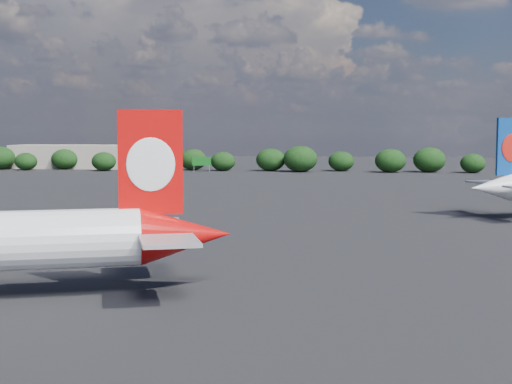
# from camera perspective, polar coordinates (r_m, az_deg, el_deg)

# --- Properties ---
(ground) EXTENTS (500.00, 500.00, 0.00)m
(ground) POSITION_cam_1_polar(r_m,az_deg,el_deg) (109.54, -5.80, -1.93)
(ground) COLOR black
(ground) RESTS_ON ground
(terminal_building) EXTENTS (42.00, 16.00, 8.00)m
(terminal_building) POSITION_cam_1_polar(r_m,az_deg,el_deg) (254.03, -14.23, 2.77)
(terminal_building) COLOR gray
(terminal_building) RESTS_ON ground
(highway_sign) EXTENTS (6.00, 0.30, 4.50)m
(highway_sign) POSITION_cam_1_polar(r_m,az_deg,el_deg) (226.29, -4.37, 2.43)
(highway_sign) COLOR #135F1A
(highway_sign) RESTS_ON ground
(billboard_yellow) EXTENTS (5.00, 0.30, 5.50)m
(billboard_yellow) POSITION_cam_1_polar(r_m,az_deg,el_deg) (228.91, 3.31, 2.66)
(billboard_yellow) COLOR yellow
(billboard_yellow) RESTS_ON ground
(horizon_treeline) EXTENTS (200.98, 15.25, 8.21)m
(horizon_treeline) POSITION_cam_1_polar(r_m,az_deg,el_deg) (226.77, 2.12, 2.54)
(horizon_treeline) COLOR black
(horizon_treeline) RESTS_ON ground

